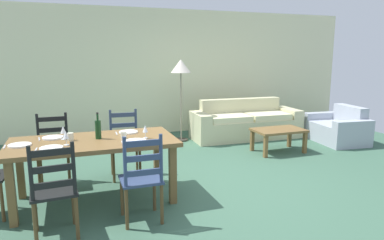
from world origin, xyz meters
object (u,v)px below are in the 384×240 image
coffee_cup_secondary (70,137)px  couch (245,124)px  dining_table (94,147)px  standing_lamp (181,71)px  dining_chair_near_left (54,191)px  dining_chair_near_right (142,178)px  dining_chair_far_right (125,144)px  wine_glass_near_right (145,129)px  wine_glass_near_left (66,135)px  wine_bottle (98,129)px  coffee_cup_primary (124,135)px  wine_glass_far_left (63,130)px  dining_chair_far_left (53,150)px  coffee_table (279,133)px  armchair_upholstered (339,129)px

coffee_cup_secondary → couch: 4.17m
dining_table → standing_lamp: size_ratio=1.16×
dining_chair_near_left → standing_lamp: standing_lamp is taller
dining_chair_near_right → dining_chair_far_right: 1.47m
dining_table → wine_glass_near_right: wine_glass_near_right is taller
wine_glass_near_left → dining_chair_far_right: bearing=49.0°
wine_bottle → coffee_cup_primary: size_ratio=3.51×
dining_chair_far_right → wine_glass_far_left: (-0.80, -0.60, 0.38)m
dining_chair_near_left → wine_glass_near_left: size_ratio=5.96×
dining_chair_far_left → coffee_cup_secondary: dining_chair_far_left is taller
coffee_cup_secondary → wine_glass_near_right: bearing=-12.8°
dining_chair_far_right → wine_glass_far_left: 1.07m
dining_chair_near_left → dining_chair_far_right: size_ratio=1.00×
wine_bottle → coffee_cup_primary: (0.28, -0.12, -0.07)m
standing_lamp → dining_chair_far_right: bearing=-128.9°
dining_chair_far_left → wine_glass_near_left: dining_chair_far_left is taller
dining_chair_near_right → coffee_table: bearing=32.5°
wine_glass_near_left → wine_glass_near_right: same height
dining_chair_far_left → wine_glass_near_left: 0.98m
couch → wine_glass_near_left: bearing=-145.3°
wine_glass_far_left → armchair_upholstered: size_ratio=0.13×
dining_chair_far_right → coffee_table: dining_chair_far_right is taller
dining_table → wine_glass_far_left: wine_glass_far_left is taller
wine_glass_near_left → coffee_cup_secondary: (0.05, 0.21, -0.07)m
dining_chair_near_left → wine_glass_near_right: dining_chair_near_left is taller
dining_chair_near_right → wine_glass_far_left: size_ratio=5.96×
standing_lamp → dining_chair_near_left: bearing=-125.3°
coffee_cup_secondary → wine_glass_far_left: bearing=136.9°
coffee_cup_primary → armchair_upholstered: size_ratio=0.07×
armchair_upholstered → dining_chair_far_right: bearing=-172.3°
dining_chair_far_right → wine_glass_near_right: size_ratio=5.96×
wine_bottle → coffee_cup_primary: bearing=-22.5°
standing_lamp → wine_glass_near_right: bearing=-116.3°
standing_lamp → dining_table: bearing=-127.1°
dining_table → dining_chair_near_right: (0.41, -0.73, -0.19)m
couch → armchair_upholstered: size_ratio=1.87×
dining_chair_far_right → armchair_upholstered: 4.43m
dining_chair_far_right → wine_glass_near_right: 0.95m
dining_table → coffee_cup_secondary: coffee_cup_secondary is taller
dining_chair_near_left → wine_glass_far_left: size_ratio=5.96×
coffee_table → armchair_upholstered: armchair_upholstered is taller
dining_chair_near_left → coffee_cup_secondary: 0.92m
dining_chair_near_right → coffee_cup_secondary: 1.08m
dining_chair_far_right → wine_glass_near_left: (-0.77, -0.89, 0.38)m
wine_glass_far_left → coffee_cup_primary: size_ratio=1.79×
dining_chair_near_right → coffee_cup_secondary: bearing=129.8°
dining_table → wine_bottle: bearing=36.0°
wine_bottle → coffee_table: bearing=18.1°
dining_chair_near_left → coffee_cup_primary: dining_chair_near_left is taller
coffee_cup_primary → coffee_table: bearing=21.6°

